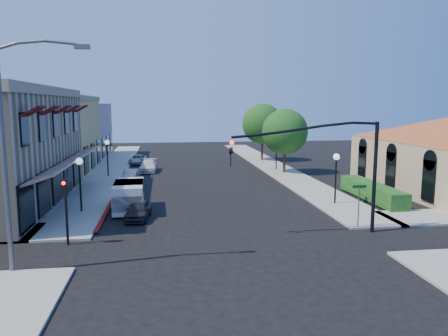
{
  "coord_description": "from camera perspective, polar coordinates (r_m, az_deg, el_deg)",
  "views": [
    {
      "loc": [
        -3.19,
        -20.26,
        6.91
      ],
      "look_at": [
        0.86,
        8.9,
        2.6
      ],
      "focal_mm": 35.0,
      "sensor_mm": 36.0,
      "label": 1
    }
  ],
  "objects": [
    {
      "name": "street_name_sign",
      "position": [
        25.41,
        17.21,
        -3.88
      ],
      "size": [
        0.8,
        0.06,
        2.5
      ],
      "color": "#595B5E",
      "rests_on": "ground"
    },
    {
      "name": "white_van",
      "position": [
        29.01,
        -12.32,
        -3.43
      ],
      "size": [
        1.97,
        4.3,
        1.89
      ],
      "color": "silver",
      "rests_on": "ground"
    },
    {
      "name": "sidewalk_left",
      "position": [
        48.07,
        -14.46,
        -0.13
      ],
      "size": [
        3.5,
        50.0,
        0.12
      ],
      "primitive_type": "cube",
      "color": "gray",
      "rests_on": "ground"
    },
    {
      "name": "cobra_streetlight",
      "position": [
        19.27,
        -25.9,
        2.61
      ],
      "size": [
        3.6,
        0.25,
        9.31
      ],
      "color": "#595B5E",
      "rests_on": "ground"
    },
    {
      "name": "parked_car_a",
      "position": [
        27.06,
        -11.14,
        -5.41
      ],
      "size": [
        1.68,
        3.4,
        1.11
      ],
      "primitive_type": "imported",
      "rotation": [
        0.0,
        0.0,
        -0.11
      ],
      "color": "black",
      "rests_on": "ground"
    },
    {
      "name": "curb_red_strip",
      "position": [
        29.32,
        -15.01,
        -5.59
      ],
      "size": [
        0.25,
        10.0,
        0.06
      ],
      "primitive_type": "cube",
      "color": "maroon",
      "rests_on": "ground"
    },
    {
      "name": "street_tree_b",
      "position": [
        53.67,
        5.04,
        5.77
      ],
      "size": [
        4.94,
        4.94,
        7.02
      ],
      "color": "#372716",
      "rests_on": "ground"
    },
    {
      "name": "lamppost_left_far",
      "position": [
        42.79,
        -15.0,
        2.45
      ],
      "size": [
        0.44,
        0.44,
        3.57
      ],
      "color": "black",
      "rests_on": "ground"
    },
    {
      "name": "signal_mast_arm",
      "position": [
        23.73,
        14.58,
        1.23
      ],
      "size": [
        8.01,
        0.39,
        6.0
      ],
      "color": "black",
      "rests_on": "ground"
    },
    {
      "name": "sidewalk_right",
      "position": [
        49.22,
        6.22,
        0.28
      ],
      "size": [
        3.5,
        50.0,
        0.12
      ],
      "primitive_type": "cube",
      "color": "gray",
      "rests_on": "ground"
    },
    {
      "name": "lamppost_left_near",
      "position": [
        29.05,
        -18.34,
        -0.36
      ],
      "size": [
        0.44,
        0.44,
        3.57
      ],
      "color": "black",
      "rests_on": "ground"
    },
    {
      "name": "parked_car_b",
      "position": [
        39.88,
        -12.13,
        -1.02
      ],
      "size": [
        1.46,
        3.51,
        1.13
      ],
      "primitive_type": "imported",
      "rotation": [
        0.0,
        0.0,
        -0.08
      ],
      "color": "#B7BABC",
      "rests_on": "ground"
    },
    {
      "name": "lamppost_right_far",
      "position": [
        45.96,
        6.88,
        3.06
      ],
      "size": [
        0.44,
        0.44,
        3.57
      ],
      "color": "black",
      "rests_on": "ground"
    },
    {
      "name": "street_tree_a",
      "position": [
        44.01,
        7.95,
        4.71
      ],
      "size": [
        4.56,
        4.56,
        6.48
      ],
      "color": "#372716",
      "rests_on": "ground"
    },
    {
      "name": "parked_car_d",
      "position": [
        51.84,
        -11.17,
        1.1
      ],
      "size": [
        2.14,
        3.98,
        1.06
      ],
      "primitive_type": "imported",
      "rotation": [
        0.0,
        0.0,
        -0.1
      ],
      "color": "#A4A8AA",
      "rests_on": "ground"
    },
    {
      "name": "hedge",
      "position": [
        33.55,
        18.7,
        -4.0
      ],
      "size": [
        1.4,
        8.0,
        1.1
      ],
      "primitive_type": "cube",
      "color": "#143F12",
      "rests_on": "ground"
    },
    {
      "name": "pink_stucco_building",
      "position": [
        59.64,
        -19.87,
        4.56
      ],
      "size": [
        10.0,
        12.0,
        7.0
      ],
      "primitive_type": "cube",
      "color": "#C29692",
      "rests_on": "ground"
    },
    {
      "name": "ground",
      "position": [
        21.64,
        1.01,
        -10.29
      ],
      "size": [
        120.0,
        120.0,
        0.0
      ],
      "primitive_type": "plane",
      "color": "black",
      "rests_on": "ground"
    },
    {
      "name": "yellow_stucco_building",
      "position": [
        47.97,
        -22.81,
        3.96
      ],
      "size": [
        10.0,
        12.0,
        7.6
      ],
      "primitive_type": "cube",
      "color": "tan",
      "rests_on": "ground"
    },
    {
      "name": "parked_car_c",
      "position": [
        45.72,
        -9.84,
        0.27
      ],
      "size": [
        1.91,
        4.22,
        1.2
      ],
      "primitive_type": "imported",
      "rotation": [
        0.0,
        0.0,
        -0.06
      ],
      "color": "white",
      "rests_on": "ground"
    },
    {
      "name": "lamppost_right_near",
      "position": [
        30.86,
        14.44,
        0.29
      ],
      "size": [
        0.44,
        0.44,
        3.57
      ],
      "color": "black",
      "rests_on": "ground"
    },
    {
      "name": "secondary_signal",
      "position": [
        22.66,
        -20.02,
        -3.87
      ],
      "size": [
        0.28,
        0.42,
        3.32
      ],
      "color": "black",
      "rests_on": "ground"
    }
  ]
}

